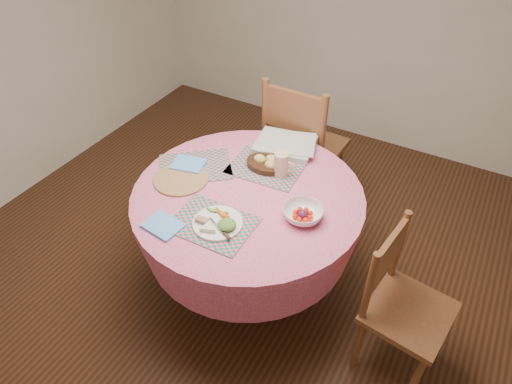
% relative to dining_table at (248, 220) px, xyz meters
% --- Properties ---
extents(ground, '(4.00, 4.00, 0.00)m').
position_rel_dining_table_xyz_m(ground, '(0.00, 0.00, -0.56)').
color(ground, '#331C0F').
rests_on(ground, ground).
extents(room_envelope, '(4.01, 4.01, 2.71)m').
position_rel_dining_table_xyz_m(room_envelope, '(0.00, 0.00, 1.16)').
color(room_envelope, silver).
rests_on(room_envelope, ground).
extents(dining_table, '(1.24, 1.24, 0.75)m').
position_rel_dining_table_xyz_m(dining_table, '(0.00, 0.00, 0.00)').
color(dining_table, pink).
rests_on(dining_table, ground).
extents(chair_right, '(0.44, 0.45, 0.87)m').
position_rel_dining_table_xyz_m(chair_right, '(0.90, -0.05, -0.10)').
color(chair_right, brown).
rests_on(chair_right, ground).
extents(chair_back, '(0.50, 0.48, 1.06)m').
position_rel_dining_table_xyz_m(chair_back, '(-0.06, 0.82, -0.00)').
color(chair_back, brown).
rests_on(chair_back, ground).
extents(placemat_front, '(0.41, 0.31, 0.01)m').
position_rel_dining_table_xyz_m(placemat_front, '(-0.03, -0.29, 0.20)').
color(placemat_front, '#136E5D').
rests_on(placemat_front, dining_table).
extents(placemat_left, '(0.50, 0.49, 0.01)m').
position_rel_dining_table_xyz_m(placemat_left, '(-0.38, 0.05, 0.20)').
color(placemat_left, '#136E5D').
rests_on(placemat_left, dining_table).
extents(placemat_back, '(0.42, 0.33, 0.01)m').
position_rel_dining_table_xyz_m(placemat_back, '(-0.02, 0.24, 0.20)').
color(placemat_back, '#136E5D').
rests_on(placemat_back, dining_table).
extents(wicker_trivet, '(0.30, 0.30, 0.01)m').
position_rel_dining_table_xyz_m(wicker_trivet, '(-0.38, -0.08, 0.20)').
color(wicker_trivet, '#956440').
rests_on(wicker_trivet, dining_table).
extents(napkin_near, '(0.20, 0.16, 0.01)m').
position_rel_dining_table_xyz_m(napkin_near, '(-0.23, -0.42, 0.20)').
color(napkin_near, '#5EA1F2').
rests_on(napkin_near, dining_table).
extents(napkin_far, '(0.21, 0.18, 0.01)m').
position_rel_dining_table_xyz_m(napkin_far, '(-0.42, 0.04, 0.21)').
color(napkin_far, '#5EA1F2').
rests_on(napkin_far, placemat_left).
extents(dinner_plate, '(0.25, 0.25, 0.05)m').
position_rel_dining_table_xyz_m(dinner_plate, '(0.00, -0.29, 0.22)').
color(dinner_plate, white).
rests_on(dinner_plate, placemat_front).
extents(bread_bowl, '(0.23, 0.23, 0.08)m').
position_rel_dining_table_xyz_m(bread_bowl, '(-0.02, 0.25, 0.23)').
color(bread_bowl, black).
rests_on(bread_bowl, placemat_back).
extents(latte_mug, '(0.12, 0.08, 0.14)m').
position_rel_dining_table_xyz_m(latte_mug, '(0.08, 0.23, 0.27)').
color(latte_mug, beige).
rests_on(latte_mug, placemat_back).
extents(fruit_bowl, '(0.26, 0.26, 0.06)m').
position_rel_dining_table_xyz_m(fruit_bowl, '(0.33, -0.03, 0.22)').
color(fruit_bowl, white).
rests_on(fruit_bowl, dining_table).
extents(newspaper_stack, '(0.40, 0.34, 0.04)m').
position_rel_dining_table_xyz_m(newspaper_stack, '(-0.02, 0.47, 0.22)').
color(newspaper_stack, silver).
rests_on(newspaper_stack, dining_table).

